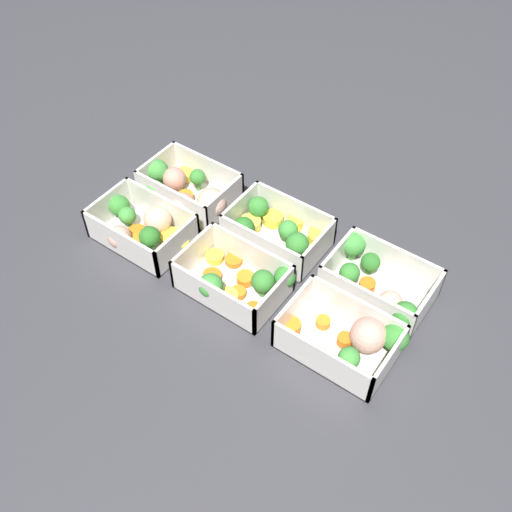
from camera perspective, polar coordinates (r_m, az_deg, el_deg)
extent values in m
plane|color=#38383D|center=(0.95, 0.00, -0.81)|extent=(4.00, 4.00, 0.00)
cube|color=silver|center=(1.00, -10.59, 1.77)|extent=(0.16, 0.10, 0.00)
cube|color=silver|center=(0.96, -12.79, 1.12)|extent=(0.16, 0.01, 0.06)
cube|color=silver|center=(1.01, -8.91, 4.48)|extent=(0.16, 0.01, 0.06)
cube|color=silver|center=(1.03, -13.87, 4.54)|extent=(0.01, 0.10, 0.06)
cube|color=silver|center=(0.94, -7.47, 0.97)|extent=(0.01, 0.10, 0.06)
cylinder|color=orange|center=(0.98, -11.39, 1.37)|extent=(0.03, 0.03, 0.01)
cylinder|color=#49883F|center=(1.04, -12.71, 3.96)|extent=(0.01, 0.01, 0.01)
sphere|color=#388433|center=(1.03, -12.89, 4.71)|extent=(0.04, 0.04, 0.04)
cylinder|color=yellow|center=(0.98, -8.05, 1.78)|extent=(0.04, 0.04, 0.01)
cylinder|color=yellow|center=(0.97, -7.26, 1.11)|extent=(0.04, 0.04, 0.02)
cylinder|color=#519448|center=(1.02, -12.02, 3.12)|extent=(0.01, 0.01, 0.01)
sphere|color=#42933D|center=(1.01, -12.17, 3.80)|extent=(0.03, 0.03, 0.03)
sphere|color=beige|center=(0.99, -9.37, 3.47)|extent=(0.06, 0.06, 0.05)
cylinder|color=#407A37|center=(0.97, -9.94, 0.98)|extent=(0.01, 0.01, 0.02)
sphere|color=#2D7228|center=(0.96, -10.10, 1.82)|extent=(0.03, 0.03, 0.03)
cylinder|color=orange|center=(1.00, -11.23, 2.25)|extent=(0.04, 0.04, 0.01)
sphere|color=#D19E8C|center=(0.98, -12.88, 1.79)|extent=(0.05, 0.05, 0.04)
cube|color=silver|center=(0.91, -2.19, -3.03)|extent=(0.16, 0.10, 0.00)
cube|color=silver|center=(0.87, -4.20, -3.98)|extent=(0.16, 0.01, 0.06)
cube|color=silver|center=(0.92, -0.39, -0.05)|extent=(0.16, 0.01, 0.06)
cube|color=silver|center=(0.93, -5.96, 0.12)|extent=(0.01, 0.10, 0.06)
cube|color=silver|center=(0.87, 1.75, -4.19)|extent=(0.01, 0.10, 0.06)
cylinder|color=orange|center=(0.88, -0.27, -4.99)|extent=(0.03, 0.03, 0.01)
cylinder|color=yellow|center=(0.95, -3.95, -0.08)|extent=(0.03, 0.03, 0.01)
cylinder|color=orange|center=(0.94, -2.13, -0.38)|extent=(0.03, 0.03, 0.01)
cylinder|color=orange|center=(0.92, -4.21, -1.97)|extent=(0.04, 0.04, 0.01)
cylinder|color=orange|center=(0.90, -1.68, -3.49)|extent=(0.03, 0.03, 0.01)
cylinder|color=#49883F|center=(0.90, 0.64, -3.29)|extent=(0.01, 0.01, 0.02)
sphere|color=#388433|center=(0.88, 0.65, -2.41)|extent=(0.04, 0.04, 0.04)
cylinder|color=orange|center=(0.91, -1.02, -2.14)|extent=(0.04, 0.04, 0.01)
cylinder|color=#49883F|center=(0.90, 2.72, -2.85)|extent=(0.01, 0.01, 0.02)
sphere|color=#388433|center=(0.89, 2.76, -2.00)|extent=(0.03, 0.03, 0.03)
cylinder|color=#519448|center=(0.89, -4.27, -3.70)|extent=(0.01, 0.01, 0.02)
sphere|color=#42933D|center=(0.88, -4.35, -2.80)|extent=(0.04, 0.04, 0.04)
cylinder|color=#DBC647|center=(0.89, -2.77, -4.02)|extent=(0.05, 0.05, 0.01)
cube|color=silver|center=(0.86, 7.72, -8.55)|extent=(0.16, 0.10, 0.00)
cube|color=silver|center=(0.81, 6.13, -9.92)|extent=(0.16, 0.01, 0.06)
cube|color=silver|center=(0.86, 9.55, -5.32)|extent=(0.16, 0.01, 0.06)
cube|color=silver|center=(0.86, 3.55, -5.18)|extent=(0.01, 0.10, 0.06)
cube|color=silver|center=(0.82, 12.49, -9.97)|extent=(0.01, 0.10, 0.06)
cylinder|color=#519448|center=(0.83, 8.70, -10.28)|extent=(0.01, 0.01, 0.02)
sphere|color=#42933D|center=(0.82, 8.85, -9.57)|extent=(0.03, 0.03, 0.03)
cylinder|color=orange|center=(0.86, 8.45, -7.92)|extent=(0.03, 0.03, 0.01)
cylinder|color=orange|center=(0.86, 3.41, -6.73)|extent=(0.04, 0.04, 0.02)
cylinder|color=orange|center=(0.84, 6.19, -9.45)|extent=(0.03, 0.03, 0.01)
cylinder|color=#49883F|center=(0.86, 12.89, -8.32)|extent=(0.01, 0.01, 0.01)
sphere|color=#388433|center=(0.85, 13.13, -7.54)|extent=(0.04, 0.04, 0.04)
sphere|color=#D19E8C|center=(0.84, 10.64, -7.41)|extent=(0.06, 0.06, 0.05)
cylinder|color=orange|center=(0.87, 6.41, -6.28)|extent=(0.03, 0.03, 0.01)
cube|color=silver|center=(1.06, -6.21, 5.61)|extent=(0.16, 0.10, 0.00)
cube|color=silver|center=(1.02, -8.11, 5.16)|extent=(0.16, 0.01, 0.06)
cube|color=silver|center=(1.07, -4.62, 8.12)|extent=(0.16, 0.01, 0.06)
cube|color=silver|center=(1.08, -9.41, 8.17)|extent=(0.01, 0.10, 0.06)
cube|color=silver|center=(1.01, -3.02, 5.06)|extent=(0.01, 0.10, 0.06)
cylinder|color=orange|center=(1.05, -6.71, 5.54)|extent=(0.04, 0.04, 0.02)
sphere|color=tan|center=(1.06, -7.77, 7.30)|extent=(0.06, 0.06, 0.04)
sphere|color=beige|center=(1.01, -4.26, 5.10)|extent=(0.07, 0.07, 0.05)
cylinder|color=#DBC647|center=(1.01, -5.53, 3.54)|extent=(0.05, 0.05, 0.01)
cylinder|color=#519448|center=(1.05, -9.48, 5.58)|extent=(0.01, 0.01, 0.02)
sphere|color=#42933D|center=(1.04, -9.61, 6.34)|extent=(0.03, 0.03, 0.03)
cylinder|color=#49883F|center=(1.07, -5.52, 6.73)|extent=(0.01, 0.01, 0.02)
sphere|color=#388433|center=(1.06, -5.60, 7.49)|extent=(0.03, 0.03, 0.03)
cylinder|color=yellow|center=(1.09, -6.83, 7.70)|extent=(0.04, 0.04, 0.01)
sphere|color=tan|center=(1.01, -6.97, 4.87)|extent=(0.06, 0.06, 0.04)
cylinder|color=#519448|center=(1.09, -9.20, 7.17)|extent=(0.01, 0.01, 0.02)
sphere|color=#42933D|center=(1.07, -9.34, 8.06)|extent=(0.04, 0.04, 0.04)
cylinder|color=orange|center=(1.05, -8.04, 5.11)|extent=(0.04, 0.04, 0.01)
cube|color=silver|center=(0.98, 2.05, 1.43)|extent=(0.16, 0.10, 0.00)
cube|color=silver|center=(0.93, 0.38, 0.75)|extent=(0.16, 0.01, 0.06)
cube|color=silver|center=(0.99, 3.70, 4.17)|extent=(0.16, 0.01, 0.06)
cube|color=silver|center=(0.99, -1.53, 4.32)|extent=(0.01, 0.10, 0.06)
cube|color=silver|center=(0.93, 5.92, 0.58)|extent=(0.01, 0.10, 0.06)
cylinder|color=yellow|center=(0.98, 5.98, 1.86)|extent=(0.05, 0.05, 0.02)
cylinder|color=orange|center=(0.95, 0.53, 0.50)|extent=(0.04, 0.04, 0.01)
cylinder|color=yellow|center=(0.99, 3.71, 3.16)|extent=(0.04, 0.04, 0.02)
cylinder|color=#407A37|center=(0.98, -1.17, 1.92)|extent=(0.01, 0.01, 0.01)
sphere|color=#2D7228|center=(0.96, -1.19, 2.72)|extent=(0.04, 0.04, 0.04)
cylinder|color=#49883F|center=(0.95, 3.88, 0.27)|extent=(0.01, 0.01, 0.02)
sphere|color=#388433|center=(0.93, 3.95, 1.18)|extent=(0.04, 0.04, 0.04)
cylinder|color=#519448|center=(0.97, 3.03, 1.74)|extent=(0.01, 0.01, 0.01)
sphere|color=#42933D|center=(0.96, 3.07, 2.50)|extent=(0.03, 0.03, 0.03)
cylinder|color=yellow|center=(0.94, 2.59, -0.57)|extent=(0.04, 0.04, 0.02)
cylinder|color=yellow|center=(1.00, 1.63, 3.57)|extent=(0.04, 0.04, 0.01)
cylinder|color=#DBC647|center=(0.99, -0.53, 3.09)|extent=(0.05, 0.05, 0.02)
cylinder|color=#49883F|center=(1.01, 0.22, 3.88)|extent=(0.01, 0.01, 0.02)
sphere|color=#388433|center=(0.99, 0.22, 4.73)|extent=(0.03, 0.03, 0.03)
cube|color=silver|center=(0.93, 11.47, -3.40)|extent=(0.16, 0.10, 0.00)
cube|color=silver|center=(0.88, 10.23, -4.39)|extent=(0.16, 0.01, 0.06)
cube|color=silver|center=(0.94, 13.10, -0.45)|extent=(0.16, 0.01, 0.06)
cube|color=silver|center=(0.92, 7.62, -0.29)|extent=(0.01, 0.10, 0.06)
cube|color=silver|center=(0.89, 15.97, -4.48)|extent=(0.01, 0.10, 0.06)
cylinder|color=orange|center=(0.92, 10.54, -2.79)|extent=(0.03, 0.03, 0.02)
cylinder|color=#519448|center=(0.96, 9.12, 0.20)|extent=(0.01, 0.01, 0.02)
sphere|color=#42933D|center=(0.94, 9.28, 1.11)|extent=(0.04, 0.04, 0.04)
sphere|color=beige|center=(0.89, 12.64, -4.37)|extent=(0.05, 0.05, 0.04)
cylinder|color=#49883F|center=(0.88, 13.74, -6.27)|extent=(0.01, 0.01, 0.02)
sphere|color=#388433|center=(0.87, 14.01, -5.39)|extent=(0.04, 0.04, 0.04)
cylinder|color=#407A37|center=(0.94, 10.70, -1.28)|extent=(0.01, 0.01, 0.01)
sphere|color=#2D7228|center=(0.93, 10.85, -0.59)|extent=(0.03, 0.03, 0.03)
cylinder|color=#49883F|center=(0.92, 8.77, -2.39)|extent=(0.01, 0.01, 0.02)
sphere|color=#388433|center=(0.90, 8.91, -1.59)|extent=(0.03, 0.03, 0.03)
cylinder|color=yellow|center=(0.90, 8.39, -3.74)|extent=(0.04, 0.04, 0.02)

